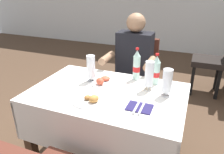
# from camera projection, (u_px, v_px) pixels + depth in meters

# --- Properties ---
(main_dining_table) EXTENTS (1.18, 0.78, 0.75)m
(main_dining_table) POSITION_uv_depth(u_px,v_px,m) (107.00, 111.00, 1.74)
(main_dining_table) COLOR white
(main_dining_table) RESTS_ON ground
(chair_far_diner_seat) EXTENTS (0.44, 0.50, 0.97)m
(chair_far_diner_seat) POSITION_uv_depth(u_px,v_px,m) (135.00, 77.00, 2.41)
(chair_far_diner_seat) COLOR #4C2319
(chair_far_diner_seat) RESTS_ON ground
(seated_diner_far) EXTENTS (0.50, 0.46, 1.26)m
(seated_diner_far) POSITION_uv_depth(u_px,v_px,m) (133.00, 68.00, 2.25)
(seated_diner_far) COLOR #282D42
(seated_diner_far) RESTS_ON ground
(plate_near_camera) EXTENTS (0.22, 0.22, 0.06)m
(plate_near_camera) POSITION_uv_depth(u_px,v_px,m) (89.00, 100.00, 1.51)
(plate_near_camera) COLOR white
(plate_near_camera) RESTS_ON main_dining_table
(plate_far_diner) EXTENTS (0.25, 0.25, 0.07)m
(plate_far_diner) POSITION_uv_depth(u_px,v_px,m) (105.00, 82.00, 1.78)
(plate_far_diner) COLOR white
(plate_far_diner) RESTS_ON main_dining_table
(beer_glass_left) EXTENTS (0.07, 0.07, 0.23)m
(beer_glass_left) POSITION_uv_depth(u_px,v_px,m) (149.00, 76.00, 1.64)
(beer_glass_left) COLOR white
(beer_glass_left) RESTS_ON main_dining_table
(beer_glass_middle) EXTENTS (0.07, 0.07, 0.21)m
(beer_glass_middle) POSITION_uv_depth(u_px,v_px,m) (167.00, 83.00, 1.56)
(beer_glass_middle) COLOR white
(beer_glass_middle) RESTS_ON main_dining_table
(beer_glass_right) EXTENTS (0.07, 0.07, 0.23)m
(beer_glass_right) POSITION_uv_depth(u_px,v_px,m) (91.00, 68.00, 1.79)
(beer_glass_right) COLOR white
(beer_glass_right) RESTS_ON main_dining_table
(cola_bottle_primary) EXTENTS (0.06, 0.06, 0.28)m
(cola_bottle_primary) POSITION_uv_depth(u_px,v_px,m) (137.00, 66.00, 1.83)
(cola_bottle_primary) COLOR silver
(cola_bottle_primary) RESTS_ON main_dining_table
(cola_bottle_secondary) EXTENTS (0.06, 0.06, 0.26)m
(cola_bottle_secondary) POSITION_uv_depth(u_px,v_px,m) (156.00, 71.00, 1.75)
(cola_bottle_secondary) COLOR silver
(cola_bottle_secondary) RESTS_ON main_dining_table
(napkin_cutlery_set) EXTENTS (0.17, 0.19, 0.01)m
(napkin_cutlery_set) POSITION_uv_depth(u_px,v_px,m) (140.00, 107.00, 1.44)
(napkin_cutlery_set) COLOR #231E4C
(napkin_cutlery_set) RESTS_ON main_dining_table
(background_chair_left) EXTENTS (0.50, 0.44, 0.97)m
(background_chair_left) POSITION_uv_depth(u_px,v_px,m) (216.00, 58.00, 3.04)
(background_chair_left) COLOR black
(background_chair_left) RESTS_ON ground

